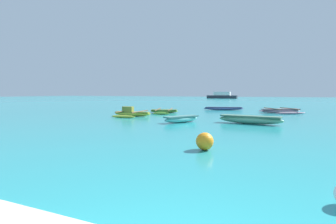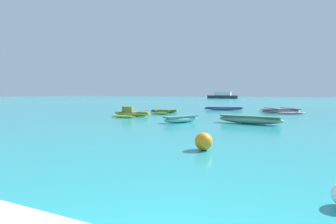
{
  "view_description": "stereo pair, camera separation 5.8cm",
  "coord_description": "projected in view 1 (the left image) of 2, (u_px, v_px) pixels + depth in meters",
  "views": [
    {
      "loc": [
        0.61,
        -1.58,
        1.8
      ],
      "look_at": [
        -8.07,
        17.71,
        0.25
      ],
      "focal_mm": 28.0,
      "sensor_mm": 36.0,
      "label": 1
    },
    {
      "loc": [
        0.66,
        -1.56,
        1.8
      ],
      "look_at": [
        -8.07,
        17.71,
        0.25
      ],
      "focal_mm": 28.0,
      "sensor_mm": 36.0,
      "label": 2
    }
  ],
  "objects": [
    {
      "name": "moored_boat_4",
      "position": [
        181.0,
        119.0,
        15.93
      ],
      "size": [
        1.78,
        2.49,
        0.4
      ],
      "rotation": [
        0.0,
        0.0,
        1.06
      ],
      "color": "#67CAC0",
      "rests_on": "ground_plane"
    },
    {
      "name": "moored_boat_5",
      "position": [
        132.0,
        113.0,
        20.24
      ],
      "size": [
        2.99,
        3.35,
        0.75
      ],
      "rotation": [
        0.0,
        0.0,
        0.11
      ],
      "color": "#C7D542",
      "rests_on": "ground_plane"
    },
    {
      "name": "moored_boat_0",
      "position": [
        281.0,
        111.0,
        23.48
      ],
      "size": [
        3.97,
        4.11,
        0.43
      ],
      "rotation": [
        0.0,
        0.0,
        0.55
      ],
      "color": "#AC7E93",
      "rests_on": "ground_plane"
    },
    {
      "name": "mooring_buoy_1",
      "position": [
        205.0,
        141.0,
        8.24
      ],
      "size": [
        0.56,
        0.56,
        0.56
      ],
      "color": "orange",
      "rests_on": "ground_plane"
    },
    {
      "name": "moored_boat_1",
      "position": [
        250.0,
        119.0,
        15.26
      ],
      "size": [
        3.77,
        1.12,
        0.47
      ],
      "rotation": [
        0.0,
        0.0,
        -0.12
      ],
      "color": "#6BB58E",
      "rests_on": "ground_plane"
    },
    {
      "name": "distant_ferry",
      "position": [
        222.0,
        96.0,
        84.63
      ],
      "size": [
        9.6,
        2.11,
        2.11
      ],
      "color": "#2D333D",
      "rests_on": "ground_plane"
    },
    {
      "name": "moored_boat_3",
      "position": [
        164.0,
        111.0,
        23.68
      ],
      "size": [
        2.68,
        4.48,
        0.35
      ],
      "rotation": [
        0.0,
        0.0,
        0.32
      ],
      "color": "#70A83E",
      "rests_on": "ground_plane"
    },
    {
      "name": "moored_boat_2",
      "position": [
        224.0,
        108.0,
        27.36
      ],
      "size": [
        4.09,
        1.69,
        0.33
      ],
      "rotation": [
        0.0,
        0.0,
        0.28
      ],
      "color": "#5B62A2",
      "rests_on": "ground_plane"
    }
  ]
}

